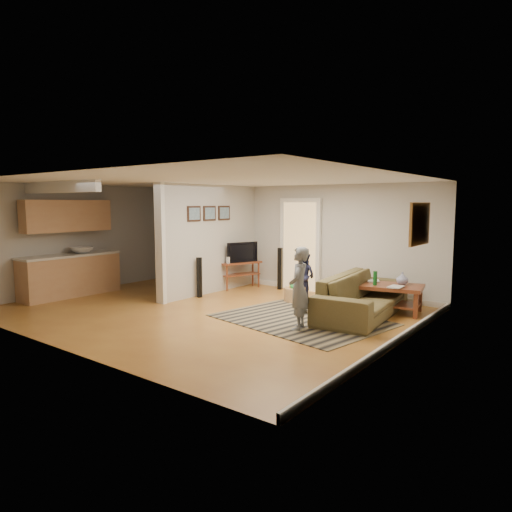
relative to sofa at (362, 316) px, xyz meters
The scene contains 11 objects.
ground 2.95m from the sofa, 151.63° to the right, with size 7.50×7.50×0.00m, color #935625.
room_shell 4.06m from the sofa, 165.07° to the right, with size 7.54×6.02×2.52m.
area_rug 1.20m from the sofa, 128.68° to the right, with size 2.87×2.10×0.01m, color black.
sofa is the anchor object (origin of this frame).
coffee_table 0.77m from the sofa, 70.40° to the left, with size 1.48×1.03×0.80m.
tv_console 3.68m from the sofa, 167.48° to the left, with size 0.71×1.12×0.90m.
speaker_left 3.67m from the sofa, behind, with size 0.09×0.09×0.89m, color black.
speaker_right 3.05m from the sofa, 154.49° to the left, with size 0.10×0.10×1.01m, color black.
toy_basket 1.71m from the sofa, 169.25° to the left, with size 0.46×0.46×0.41m.
child 1.54m from the sofa, 107.91° to the right, with size 0.50×0.33×1.37m, color slate.
toddler 1.83m from the sofa, 156.78° to the left, with size 0.49×0.38×1.01m, color #1B1D38.
Camera 1 is at (6.00, -6.36, 2.07)m, focal length 32.00 mm.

